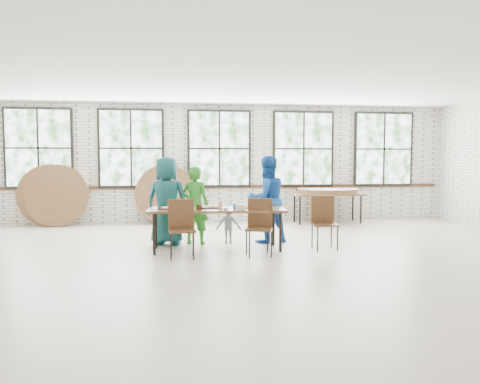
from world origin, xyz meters
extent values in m
plane|color=beige|center=(0.00, 0.00, 0.00)|extent=(12.00, 12.00, 0.00)
plane|color=white|center=(0.00, 0.00, 3.00)|extent=(12.00, 12.00, 0.00)
plane|color=silver|center=(0.00, 4.50, 1.50)|extent=(12.00, 0.00, 12.00)
plane|color=silver|center=(0.00, -4.50, 1.50)|extent=(12.00, 0.00, 12.00)
cube|color=#422819|center=(0.00, 4.47, 0.90)|extent=(11.80, 0.05, 0.08)
cube|color=black|center=(-4.40, 4.44, 1.88)|extent=(1.62, 0.05, 1.97)
cube|color=white|center=(-4.40, 4.41, 1.88)|extent=(1.50, 0.01, 1.85)
cube|color=black|center=(-2.20, 4.44, 1.88)|extent=(1.62, 0.05, 1.97)
cube|color=white|center=(-2.20, 4.41, 1.88)|extent=(1.50, 0.01, 1.85)
cube|color=black|center=(0.00, 4.44, 1.88)|extent=(1.62, 0.05, 1.97)
cube|color=white|center=(0.00, 4.41, 1.88)|extent=(1.50, 0.01, 1.85)
cube|color=black|center=(2.20, 4.44, 1.88)|extent=(1.62, 0.05, 1.97)
cube|color=white|center=(2.20, 4.41, 1.88)|extent=(1.50, 0.01, 1.85)
cube|color=black|center=(4.40, 4.44, 1.88)|extent=(1.62, 0.05, 1.97)
cube|color=white|center=(4.40, 4.41, 1.88)|extent=(1.50, 0.01, 1.85)
cube|color=brown|center=(-0.37, 0.69, 0.72)|extent=(2.46, 0.99, 0.04)
cylinder|color=black|center=(-1.45, 0.39, 0.35)|extent=(0.05, 0.05, 0.70)
cylinder|color=black|center=(-1.45, 0.99, 0.35)|extent=(0.05, 0.05, 0.70)
cylinder|color=black|center=(0.71, 0.39, 0.35)|extent=(0.05, 0.05, 0.70)
cylinder|color=black|center=(0.71, 0.99, 0.35)|extent=(0.05, 0.05, 0.70)
cube|color=#482B18|center=(-0.99, 0.09, 0.45)|extent=(0.45, 0.43, 0.03)
cube|color=#482B18|center=(-1.00, 0.28, 0.70)|extent=(0.42, 0.06, 0.50)
cylinder|color=black|center=(-1.17, -0.08, 0.22)|extent=(0.02, 0.02, 0.44)
cylinder|color=black|center=(-1.17, 0.26, 0.22)|extent=(0.02, 0.02, 0.44)
cylinder|color=black|center=(-0.81, -0.08, 0.22)|extent=(0.02, 0.02, 0.44)
cylinder|color=black|center=(-0.81, 0.26, 0.22)|extent=(0.02, 0.02, 0.44)
cube|color=#482B18|center=(0.27, 0.10, 0.45)|extent=(0.52, 0.50, 0.03)
cube|color=#482B18|center=(0.33, 0.29, 0.70)|extent=(0.41, 0.15, 0.50)
cylinder|color=black|center=(0.09, -0.07, 0.22)|extent=(0.02, 0.02, 0.44)
cylinder|color=black|center=(0.09, 0.27, 0.22)|extent=(0.02, 0.02, 0.44)
cylinder|color=black|center=(0.45, -0.07, 0.22)|extent=(0.02, 0.02, 0.44)
cylinder|color=black|center=(0.45, 0.27, 0.22)|extent=(0.02, 0.02, 0.44)
cube|color=#482B18|center=(1.53, 0.48, 0.45)|extent=(0.45, 0.43, 0.03)
cube|color=#482B18|center=(1.55, 0.67, 0.70)|extent=(0.42, 0.07, 0.50)
cylinder|color=black|center=(1.35, 0.31, 0.22)|extent=(0.02, 0.02, 0.44)
cylinder|color=black|center=(1.35, 0.65, 0.22)|extent=(0.02, 0.02, 0.44)
cylinder|color=black|center=(1.71, 0.31, 0.22)|extent=(0.02, 0.02, 0.44)
cylinder|color=black|center=(1.71, 0.65, 0.22)|extent=(0.02, 0.02, 0.44)
imported|color=#174C58|center=(-1.26, 1.34, 0.83)|extent=(0.93, 0.75, 1.66)
imported|color=#278122|center=(-0.73, 1.34, 0.74)|extent=(0.63, 0.52, 1.48)
imported|color=#152443|center=(-0.10, 1.34, 0.38)|extent=(0.52, 0.36, 0.75)
imported|color=#174CA3|center=(0.64, 1.34, 0.84)|extent=(0.97, 0.85, 1.67)
cube|color=brown|center=(2.68, 3.88, 0.72)|extent=(1.80, 0.76, 0.04)
cylinder|color=black|center=(1.90, 3.60, 0.35)|extent=(0.04, 0.04, 0.70)
cylinder|color=black|center=(1.90, 4.15, 0.35)|extent=(0.04, 0.04, 0.70)
cylinder|color=black|center=(3.46, 3.60, 0.35)|extent=(0.04, 0.04, 0.70)
cylinder|color=black|center=(3.46, 4.15, 0.35)|extent=(0.04, 0.04, 0.70)
cube|color=black|center=(-1.17, 0.77, 0.75)|extent=(0.44, 0.33, 0.02)
cube|color=black|center=(-0.51, 0.80, 0.75)|extent=(0.44, 0.33, 0.02)
cube|color=black|center=(0.32, 0.77, 0.75)|extent=(0.44, 0.33, 0.02)
cylinder|color=black|center=(-0.69, 0.48, 0.79)|extent=(0.09, 0.09, 0.09)
cube|color=red|center=(-0.33, 0.57, 0.80)|extent=(0.07, 0.06, 0.11)
cylinder|color=#187BB7|center=(-0.06, 0.61, 0.79)|extent=(0.07, 0.07, 0.10)
cylinder|color=orange|center=(0.53, 0.48, 0.80)|extent=(0.07, 0.07, 0.11)
cylinder|color=white|center=(0.02, 0.45, 0.79)|extent=(0.17, 0.17, 0.10)
ellipsoid|color=white|center=(-0.88, 0.51, 0.76)|extent=(0.11, 0.11, 0.05)
ellipsoid|color=white|center=(-0.24, 0.45, 0.76)|extent=(0.11, 0.11, 0.05)
ellipsoid|color=white|center=(0.24, 0.66, 0.76)|extent=(0.11, 0.11, 0.05)
cylinder|color=brown|center=(2.68, 3.88, 0.76)|extent=(1.50, 1.50, 0.04)
cylinder|color=brown|center=(2.68, 3.88, 0.80)|extent=(1.50, 1.50, 0.04)
cylinder|color=brown|center=(2.68, 3.88, 0.85)|extent=(1.50, 1.50, 0.04)
cylinder|color=brown|center=(-4.13, 4.19, 0.73)|extent=(1.50, 0.30, 1.49)
cylinder|color=brown|center=(-3.93, 4.09, 0.73)|extent=(1.50, 0.33, 1.48)
cylinder|color=brown|center=(-1.36, 4.19, 0.73)|extent=(1.50, 0.36, 1.48)
camera|label=1|loc=(-1.04, -7.48, 1.62)|focal=35.00mm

